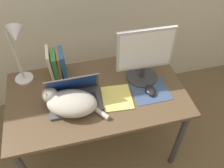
# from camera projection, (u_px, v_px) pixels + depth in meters

# --- Properties ---
(desk) EXTENTS (1.22, 0.69, 0.73)m
(desk) POSITION_uv_depth(u_px,v_px,m) (97.00, 100.00, 1.70)
(desk) COLOR brown
(desk) RESTS_ON ground_plane
(laptop) EXTENTS (0.35, 0.22, 0.22)m
(laptop) POSITION_uv_depth(u_px,v_px,m) (75.00, 96.00, 1.56)
(laptop) COLOR #4C4C51
(laptop) RESTS_ON desk
(cat) EXTENTS (0.40, 0.30, 0.15)m
(cat) POSITION_uv_depth(u_px,v_px,m) (70.00, 102.00, 1.50)
(cat) COLOR #B2ADA3
(cat) RESTS_ON desk
(external_monitor) EXTENTS (0.39, 0.23, 0.41)m
(external_monitor) POSITION_uv_depth(u_px,v_px,m) (145.00, 55.00, 1.60)
(external_monitor) COLOR #333338
(external_monitor) RESTS_ON desk
(mousepad) EXTENTS (0.25, 0.21, 0.00)m
(mousepad) POSITION_uv_depth(u_px,v_px,m) (151.00, 91.00, 1.65)
(mousepad) COLOR #384C75
(mousepad) RESTS_ON desk
(computer_mouse) EXTENTS (0.07, 0.10, 0.03)m
(computer_mouse) POSITION_uv_depth(u_px,v_px,m) (150.00, 90.00, 1.63)
(computer_mouse) COLOR black
(computer_mouse) RESTS_ON mousepad
(book_row) EXTENTS (0.12, 0.16, 0.23)m
(book_row) POSITION_uv_depth(u_px,v_px,m) (57.00, 64.00, 1.69)
(book_row) COLOR beige
(book_row) RESTS_ON desk
(desk_lamp) EXTENTS (0.17, 0.17, 0.48)m
(desk_lamp) POSITION_uv_depth(u_px,v_px,m) (17.00, 45.00, 1.48)
(desk_lamp) COLOR silver
(desk_lamp) RESTS_ON desk
(notepad) EXTENTS (0.21, 0.24, 0.01)m
(notepad) POSITION_uv_depth(u_px,v_px,m) (117.00, 98.00, 1.61)
(notepad) COLOR #E5DB6B
(notepad) RESTS_ON desk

